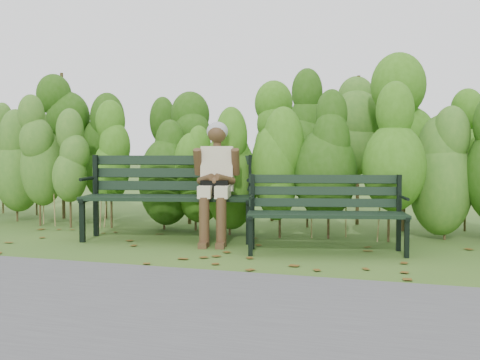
# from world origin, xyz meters

# --- Properties ---
(ground) EXTENTS (80.00, 80.00, 0.00)m
(ground) POSITION_xyz_m (0.00, 0.00, 0.00)
(ground) COLOR #365B20
(footpath) EXTENTS (60.00, 2.50, 0.01)m
(footpath) POSITION_xyz_m (0.00, -2.20, 0.01)
(footpath) COLOR #474749
(footpath) RESTS_ON ground
(hedge_band) EXTENTS (11.04, 1.67, 2.42)m
(hedge_band) POSITION_xyz_m (0.00, 1.86, 1.26)
(hedge_band) COLOR #47381E
(hedge_band) RESTS_ON ground
(leaf_litter) EXTENTS (6.03, 2.04, 0.01)m
(leaf_litter) POSITION_xyz_m (0.23, -0.06, 0.00)
(leaf_litter) COLOR brown
(leaf_litter) RESTS_ON ground
(bench_left) EXTENTS (2.14, 1.10, 1.02)m
(bench_left) POSITION_xyz_m (-0.99, 0.69, 0.60)
(bench_left) COLOR black
(bench_left) RESTS_ON ground
(bench_right) EXTENTS (1.72, 0.89, 0.82)m
(bench_right) POSITION_xyz_m (0.95, 0.34, 0.48)
(bench_right) COLOR black
(bench_right) RESTS_ON ground
(seated_woman) EXTENTS (0.58, 0.85, 1.42)m
(seated_woman) POSITION_xyz_m (-0.38, 0.62, 0.81)
(seated_woman) COLOR beige
(seated_woman) RESTS_ON ground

